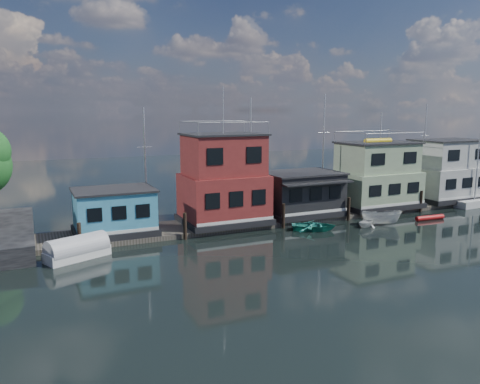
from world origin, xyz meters
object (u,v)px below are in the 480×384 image
houseboat_red (224,181)px  houseboat_green (376,176)px  houseboat_white (447,171)px  dinghy_white (366,222)px  red_kayak (430,218)px  tarp_runabout (77,250)px  houseboat_dark (301,193)px  houseboat_blue (114,212)px  motorboat (381,218)px  dinghy_teal (314,226)px  day_sailer (474,202)px

houseboat_red → houseboat_green: houseboat_red is taller
houseboat_white → houseboat_green: bearing=180.0°
dinghy_white → red_kayak: bearing=-104.6°
houseboat_white → tarp_runabout: bearing=-173.8°
houseboat_dark → dinghy_white: houseboat_dark is taller
houseboat_dark → dinghy_white: bearing=-58.7°
houseboat_red → red_kayak: bearing=-17.3°
houseboat_dark → houseboat_red: bearing=179.9°
houseboat_blue → motorboat: bearing=-13.4°
houseboat_green → dinghy_teal: bearing=-156.6°
dinghy_white → houseboat_green: bearing=-58.1°
dinghy_teal → day_sailer: (21.44, 1.51, 0.05)m
houseboat_dark → day_sailer: size_ratio=0.96×
houseboat_green → red_kayak: bearing=-74.1°
houseboat_blue → houseboat_green: houseboat_green is taller
houseboat_blue → motorboat: houseboat_blue is taller
houseboat_red → houseboat_dark: houseboat_red is taller
red_kayak → houseboat_green: bearing=108.9°
dinghy_teal → tarp_runabout: (-19.35, 0.20, 0.27)m
houseboat_red → tarp_runabout: 13.98m
houseboat_dark → houseboat_green: 9.07m
red_kayak → dinghy_white: bearing=-179.3°
houseboat_blue → houseboat_dark: houseboat_dark is taller
dinghy_teal → motorboat: 6.71m
houseboat_red → motorboat: size_ratio=3.38×
houseboat_blue → dinghy_teal: size_ratio=1.69×
dinghy_teal → houseboat_red: bearing=83.5°
houseboat_dark → motorboat: houseboat_dark is taller
houseboat_blue → houseboat_dark: size_ratio=0.86×
houseboat_white → tarp_runabout: (-39.84, -4.33, -2.88)m
houseboat_red → dinghy_white: (11.34, -5.52, -3.59)m
houseboat_green → houseboat_white: houseboat_green is taller
houseboat_blue → tarp_runabout: size_ratio=1.37×
houseboat_red → dinghy_teal: (6.51, -4.53, -3.71)m
houseboat_white → motorboat: bearing=-158.7°
dinghy_teal → dinghy_white: size_ratio=1.93×
tarp_runabout → red_kayak: bearing=-25.5°
houseboat_green → red_kayak: 6.89m
houseboat_red → dinghy_teal: bearing=-34.8°
houseboat_blue → dinghy_teal: 16.74m
houseboat_red → red_kayak: size_ratio=3.80×
houseboat_red → dinghy_teal: houseboat_red is taller
motorboat → tarp_runabout: (-26.00, 1.08, -0.02)m
houseboat_green → dinghy_teal: (-10.49, -4.53, -3.16)m
houseboat_white → dinghy_white: (-15.66, -5.52, -3.02)m
houseboat_white → dinghy_white: 16.87m
houseboat_blue → houseboat_green: 26.53m
houseboat_red → motorboat: (13.16, -5.40, -3.43)m
day_sailer → tarp_runabout: size_ratio=1.66×
dinghy_white → tarp_runabout: bearing=74.9°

